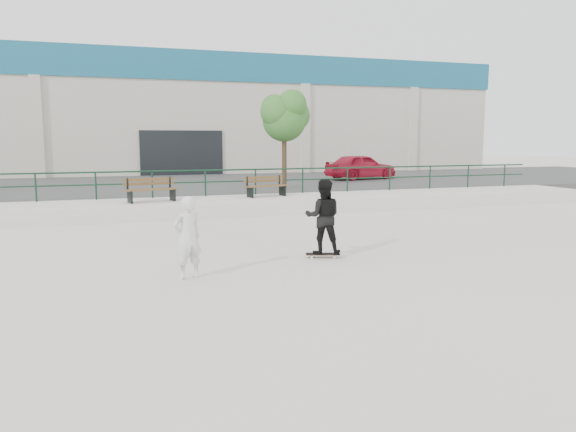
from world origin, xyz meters
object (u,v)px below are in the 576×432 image
object	(u,v)px
bench_left	(151,190)
bench_right	(266,186)
red_car	(361,167)
skateboard	(323,254)
tree	(285,115)
standing_skater	(323,217)
seated_skater	(188,238)

from	to	relation	value
bench_left	bench_right	world-z (taller)	bench_left
bench_right	red_car	distance (m)	10.43
bench_left	skateboard	world-z (taller)	bench_left
bench_left	tree	bearing A→B (deg)	19.70
standing_skater	seated_skater	xyz separation A→B (m)	(-3.23, -0.96, -0.14)
bench_right	standing_skater	size ratio (longest dim) A/B	1.03
tree	bench_right	bearing A→B (deg)	-119.29
bench_left	bench_right	size ratio (longest dim) A/B	1.08
bench_left	tree	distance (m)	7.89
tree	standing_skater	bearing A→B (deg)	-104.51
bench_left	red_car	distance (m)	14.15
bench_left	skateboard	bearing A→B (deg)	-82.02
red_car	seated_skater	world-z (taller)	red_car
tree	seated_skater	xyz separation A→B (m)	(-6.42, -13.29, -2.94)
tree	red_car	xyz separation A→B (m)	(5.64, 3.78, -2.56)
bench_left	skateboard	xyz separation A→B (m)	(3.08, -8.46, -0.85)
red_car	seated_skater	bearing A→B (deg)	132.89
tree	red_car	world-z (taller)	tree
bench_left	standing_skater	size ratio (longest dim) A/B	1.11
bench_left	tree	world-z (taller)	tree
red_car	skateboard	bearing A→B (deg)	139.41
red_car	seated_skater	xyz separation A→B (m)	(-12.06, -17.07, -0.38)
standing_skater	seated_skater	world-z (taller)	standing_skater
bench_right	skateboard	distance (m)	9.05
standing_skater	bench_left	bearing A→B (deg)	-49.75
red_car	bench_left	bearing A→B (deg)	110.86
bench_right	tree	bearing A→B (deg)	48.71
bench_left	seated_skater	distance (m)	9.42
red_car	skateboard	size ratio (longest dim) A/B	5.04
tree	standing_skater	world-z (taller)	tree
red_car	seated_skater	distance (m)	20.90
tree	red_car	bearing A→B (deg)	33.84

